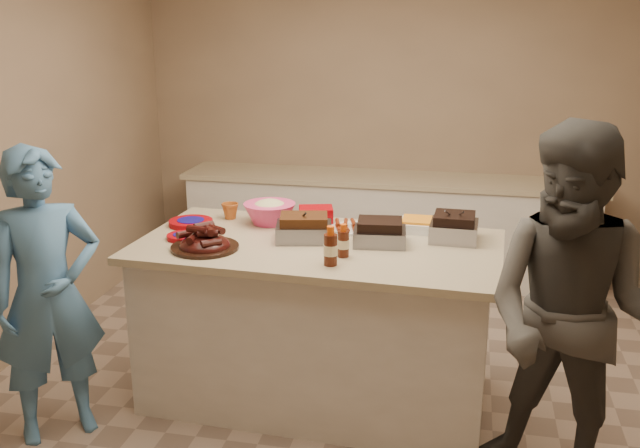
% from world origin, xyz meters
% --- Properties ---
extents(room, '(4.50, 5.00, 2.70)m').
position_xyz_m(room, '(0.00, 0.00, 0.00)').
color(room, '#987E61').
rests_on(room, ground).
extents(back_counter, '(3.60, 0.64, 0.90)m').
position_xyz_m(back_counter, '(0.00, 2.20, 0.45)').
color(back_counter, silver).
rests_on(back_counter, ground).
extents(island, '(2.13, 1.20, 0.99)m').
position_xyz_m(island, '(-0.14, -0.02, 0.00)').
color(island, silver).
rests_on(island, ground).
extents(rib_platter, '(0.46, 0.46, 0.15)m').
position_xyz_m(rib_platter, '(-0.75, -0.26, 0.99)').
color(rib_platter, '#3C0F0C').
rests_on(rib_platter, island).
extents(pulled_pork_tray, '(0.36, 0.30, 0.10)m').
position_xyz_m(pulled_pork_tray, '(-0.24, 0.02, 0.99)').
color(pulled_pork_tray, '#47230F').
rests_on(pulled_pork_tray, island).
extents(brisket_tray, '(0.32, 0.28, 0.09)m').
position_xyz_m(brisket_tray, '(0.20, 0.04, 0.99)').
color(brisket_tray, black).
rests_on(brisket_tray, island).
extents(roasting_pan, '(0.28, 0.28, 0.11)m').
position_xyz_m(roasting_pan, '(0.62, 0.20, 0.99)').
color(roasting_pan, gray).
rests_on(roasting_pan, island).
extents(coleslaw_bowl, '(0.34, 0.34, 0.22)m').
position_xyz_m(coleslaw_bowl, '(-0.53, 0.31, 0.99)').
color(coleslaw_bowl, '#E23C78').
rests_on(coleslaw_bowl, island).
extents(sausage_plate, '(0.35, 0.35, 0.05)m').
position_xyz_m(sausage_plate, '(0.01, 0.29, 0.99)').
color(sausage_plate, silver).
rests_on(sausage_plate, island).
extents(mac_cheese_dish, '(0.30, 0.22, 0.08)m').
position_xyz_m(mac_cheese_dish, '(0.44, 0.35, 0.99)').
color(mac_cheese_dish, orange).
rests_on(mac_cheese_dish, island).
extents(bbq_bottle_a, '(0.08, 0.08, 0.21)m').
position_xyz_m(bbq_bottle_a, '(-0.00, -0.37, 0.99)').
color(bbq_bottle_a, '#40160A').
rests_on(bbq_bottle_a, island).
extents(bbq_bottle_b, '(0.07, 0.07, 0.18)m').
position_xyz_m(bbq_bottle_b, '(0.04, -0.22, 0.99)').
color(bbq_bottle_b, '#40160A').
rests_on(bbq_bottle_b, island).
extents(mustard_bottle, '(0.05, 0.05, 0.13)m').
position_xyz_m(mustard_bottle, '(-0.22, 0.23, 0.99)').
color(mustard_bottle, '#D6A800').
rests_on(mustard_bottle, island).
extents(sauce_bowl, '(0.14, 0.05, 0.14)m').
position_xyz_m(sauce_bowl, '(-0.24, 0.20, 0.99)').
color(sauce_bowl, silver).
rests_on(sauce_bowl, island).
extents(plate_stack_large, '(0.29, 0.29, 0.03)m').
position_xyz_m(plate_stack_large, '(-1.00, 0.17, 0.99)').
color(plate_stack_large, '#8C0208').
rests_on(plate_stack_large, island).
extents(plate_stack_small, '(0.20, 0.20, 0.03)m').
position_xyz_m(plate_stack_small, '(-0.94, -0.10, 0.99)').
color(plate_stack_small, '#8C0208').
rests_on(plate_stack_small, island).
extents(plastic_cup, '(0.12, 0.11, 0.11)m').
position_xyz_m(plastic_cup, '(-0.81, 0.36, 0.99)').
color(plastic_cup, '#9C4E1B').
rests_on(plastic_cup, island).
extents(basket_stack, '(0.24, 0.21, 0.10)m').
position_xyz_m(basket_stack, '(-0.24, 0.37, 0.99)').
color(basket_stack, '#8C0208').
rests_on(basket_stack, island).
extents(guest_blue, '(1.52, 1.61, 0.39)m').
position_xyz_m(guest_blue, '(-1.48, -0.69, 0.00)').
color(guest_blue, teal).
rests_on(guest_blue, ground).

